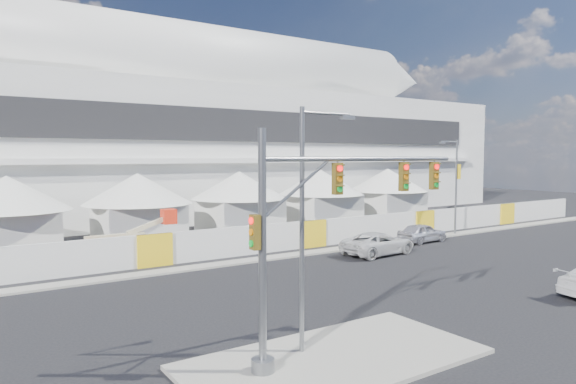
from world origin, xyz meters
TOP-DOWN VIEW (x-y plane):
  - ground at (0.00, 0.00)m, footprint 160.00×160.00m
  - median_island at (-6.00, -3.00)m, footprint 10.00×5.00m
  - far_curb at (20.00, 12.50)m, footprint 80.00×1.20m
  - stadium at (8.71, 41.50)m, footprint 80.00×24.80m
  - tent_row at (0.50, 24.00)m, footprint 53.40×8.40m
  - hoarding_fence at (6.00, 14.50)m, footprint 70.00×0.25m
  - scaffold_tower at (46.00, 36.00)m, footprint 4.40×4.40m
  - sedan_silver at (14.35, 11.41)m, footprint 2.03×4.53m
  - pickup_curb at (8.01, 9.64)m, footprint 3.01×5.76m
  - lot_car_b at (29.35, 19.48)m, footprint 2.95×4.78m
  - traffic_mast at (-6.75, -2.70)m, footprint 8.68×0.72m
  - streetlight_median at (-6.40, -2.00)m, footprint 2.27×0.23m
  - streetlight_curb at (19.52, 12.50)m, footprint 2.40×0.54m
  - boom_lift at (-8.52, 15.50)m, footprint 6.58×1.52m

SIDE VIEW (x-z plane):
  - ground at x=0.00m, z-range 0.00..0.00m
  - far_curb at x=20.00m, z-range 0.00..0.12m
  - median_island at x=-6.00m, z-range 0.00..0.15m
  - sedan_silver at x=14.35m, z-range 0.00..1.51m
  - lot_car_b at x=29.35m, z-range 0.00..1.52m
  - pickup_curb at x=8.01m, z-range 0.00..1.55m
  - boom_lift at x=-8.52m, z-range -0.78..2.58m
  - hoarding_fence at x=6.00m, z-range 0.00..2.00m
  - tent_row at x=0.50m, z-range 0.45..5.85m
  - traffic_mast at x=-6.75m, z-range 0.50..7.91m
  - streetlight_curb at x=19.52m, z-range 0.66..8.77m
  - streetlight_median at x=-6.40m, z-range 0.76..8.95m
  - scaffold_tower at x=46.00m, z-range 0.00..12.00m
  - stadium at x=8.71m, z-range -1.54..20.44m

